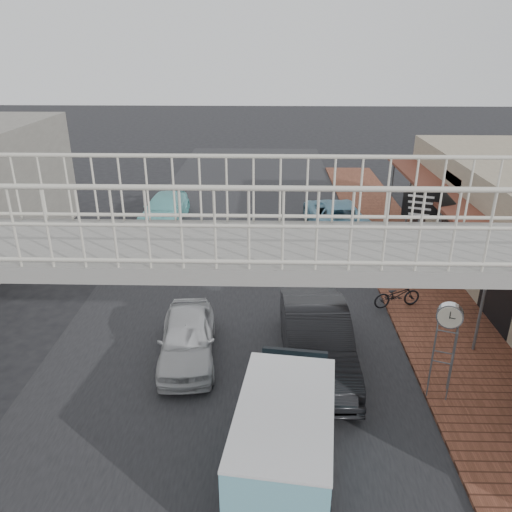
# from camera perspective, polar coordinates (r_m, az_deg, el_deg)

# --- Properties ---
(ground) EXTENTS (120.00, 120.00, 0.00)m
(ground) POSITION_cam_1_polar(r_m,az_deg,el_deg) (13.63, -3.60, -12.82)
(ground) COLOR black
(ground) RESTS_ON ground
(road_strip) EXTENTS (10.00, 60.00, 0.01)m
(road_strip) POSITION_cam_1_polar(r_m,az_deg,el_deg) (13.63, -3.60, -12.80)
(road_strip) COLOR black
(road_strip) RESTS_ON ground
(sidewalk) EXTENTS (3.00, 40.00, 0.10)m
(sidewalk) POSITION_cam_1_polar(r_m,az_deg,el_deg) (16.95, 19.93, -6.31)
(sidewalk) COLOR brown
(sidewalk) RESTS_ON ground
(footbridge) EXTENTS (16.40, 2.40, 6.34)m
(footbridge) POSITION_cam_1_polar(r_m,az_deg,el_deg) (8.56, -6.45, -11.33)
(footbridge) COLOR gray
(footbridge) RESTS_ON ground
(white_hatchback) EXTENTS (1.83, 3.80, 1.25)m
(white_hatchback) POSITION_cam_1_polar(r_m,az_deg,el_deg) (13.84, -7.87, -9.26)
(white_hatchback) COLOR silver
(white_hatchback) RESTS_ON ground
(dark_sedan) EXTENTS (1.85, 4.91, 1.60)m
(dark_sedan) POSITION_cam_1_polar(r_m,az_deg,el_deg) (13.40, 6.92, -9.51)
(dark_sedan) COLOR black
(dark_sedan) RESTS_ON ground
(angkot_curb) EXTENTS (2.90, 5.37, 1.43)m
(angkot_curb) POSITION_cam_1_polar(r_m,az_deg,el_deg) (23.25, 9.08, 4.65)
(angkot_curb) COLOR #6EA6BF
(angkot_curb) RESTS_ON ground
(angkot_far) EXTENTS (2.08, 4.47, 1.26)m
(angkot_far) POSITION_cam_1_polar(r_m,az_deg,el_deg) (24.52, -10.40, 5.33)
(angkot_far) COLOR #76CCCD
(angkot_far) RESTS_ON ground
(angkot_van) EXTENTS (2.26, 4.15, 1.95)m
(angkot_van) POSITION_cam_1_polar(r_m,az_deg,el_deg) (10.06, 3.38, -19.17)
(angkot_van) COLOR black
(angkot_van) RESTS_ON ground
(motorcycle_near) EXTENTS (1.68, 0.95, 0.83)m
(motorcycle_near) POSITION_cam_1_polar(r_m,az_deg,el_deg) (16.75, 15.83, -4.31)
(motorcycle_near) COLOR black
(motorcycle_near) RESTS_ON sidewalk
(motorcycle_far) EXTENTS (1.54, 0.61, 0.90)m
(motorcycle_far) POSITION_cam_1_polar(r_m,az_deg,el_deg) (21.70, 12.53, 2.55)
(motorcycle_far) COLOR black
(motorcycle_far) RESTS_ON sidewalk
(street_clock) EXTENTS (0.64, 0.60, 2.47)m
(street_clock) POSITION_cam_1_polar(r_m,az_deg,el_deg) (12.36, 21.20, -6.82)
(street_clock) COLOR #59595B
(street_clock) RESTS_ON sidewalk
(arrow_sign) EXTENTS (2.01, 1.35, 3.33)m
(arrow_sign) POSITION_cam_1_polar(r_m,az_deg,el_deg) (18.39, 20.95, 5.19)
(arrow_sign) COLOR #59595B
(arrow_sign) RESTS_ON sidewalk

